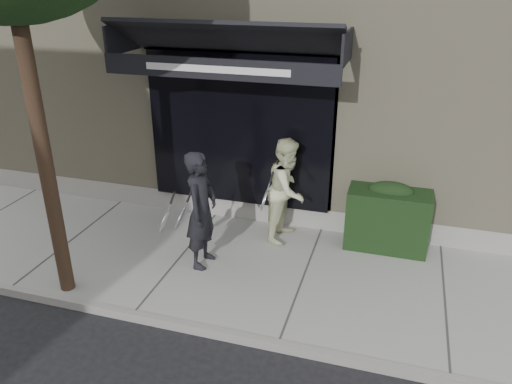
% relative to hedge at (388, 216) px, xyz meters
% --- Properties ---
extents(ground, '(80.00, 80.00, 0.00)m').
position_rel_hedge_xyz_m(ground, '(-1.10, -1.25, -0.66)').
color(ground, black).
rests_on(ground, ground).
extents(sidewalk, '(20.00, 3.00, 0.12)m').
position_rel_hedge_xyz_m(sidewalk, '(-1.10, -1.25, -0.60)').
color(sidewalk, '#9A9B96').
rests_on(sidewalk, ground).
extents(curb, '(20.00, 0.10, 0.14)m').
position_rel_hedge_xyz_m(curb, '(-1.10, -2.80, -0.59)').
color(curb, gray).
rests_on(curb, ground).
extents(building_facade, '(14.30, 8.04, 5.64)m').
position_rel_hedge_xyz_m(building_facade, '(-1.11, 3.71, 2.08)').
color(building_facade, tan).
rests_on(building_facade, ground).
extents(hedge, '(1.30, 0.70, 1.14)m').
position_rel_hedge_xyz_m(hedge, '(0.00, 0.00, 0.00)').
color(hedge, black).
rests_on(hedge, sidewalk).
extents(pedestrian_front, '(0.78, 0.81, 1.83)m').
position_rel_hedge_xyz_m(pedestrian_front, '(-2.67, -1.37, 0.38)').
color(pedestrian_front, black).
rests_on(pedestrian_front, sidewalk).
extents(pedestrian_back, '(0.82, 0.94, 1.76)m').
position_rel_hedge_xyz_m(pedestrian_back, '(-1.64, -0.17, 0.34)').
color(pedestrian_back, beige).
rests_on(pedestrian_back, sidewalk).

